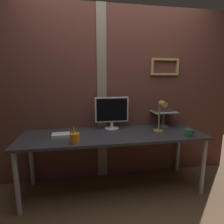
# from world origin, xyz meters

# --- Properties ---
(ground_plane) EXTENTS (6.00, 6.00, 0.00)m
(ground_plane) POSITION_xyz_m (0.00, 0.00, 0.00)
(ground_plane) COLOR brown
(brick_wall_back) EXTENTS (3.46, 0.16, 2.31)m
(brick_wall_back) POSITION_xyz_m (-0.00, 0.44, 1.16)
(brick_wall_back) COLOR brown
(brick_wall_back) RESTS_ON ground_plane
(desk) EXTENTS (2.20, 0.69, 0.73)m
(desk) POSITION_xyz_m (-0.10, 0.04, 0.67)
(desk) COLOR #333338
(desk) RESTS_ON ground_plane
(monitor) EXTENTS (0.44, 0.18, 0.42)m
(monitor) POSITION_xyz_m (-0.08, 0.26, 0.97)
(monitor) COLOR white
(monitor) RESTS_ON desk
(laptop_stand) EXTENTS (0.28, 0.22, 0.20)m
(laptop_stand) POSITION_xyz_m (0.64, 0.26, 0.87)
(laptop_stand) COLOR gray
(laptop_stand) RESTS_ON desk
(laptop) EXTENTS (0.32, 0.33, 0.21)m
(laptop) POSITION_xyz_m (0.64, 0.34, 0.98)
(laptop) COLOR #ADB2B7
(laptop) RESTS_ON laptop_stand
(desk_lamp) EXTENTS (0.12, 0.20, 0.40)m
(desk_lamp) POSITION_xyz_m (0.47, -0.01, 0.98)
(desk_lamp) COLOR tan
(desk_lamp) RESTS_ON desk
(pen_cup) EXTENTS (0.10, 0.10, 0.18)m
(pen_cup) POSITION_xyz_m (-0.55, -0.21, 0.78)
(pen_cup) COLOR orange
(pen_cup) RESTS_ON desk
(coffee_mug) EXTENTS (0.12, 0.08, 0.08)m
(coffee_mug) POSITION_xyz_m (0.73, -0.21, 0.77)
(coffee_mug) COLOR #33724C
(coffee_mug) RESTS_ON desk
(paper_clutter_stack) EXTENTS (0.21, 0.15, 0.03)m
(paper_clutter_stack) POSITION_xyz_m (-0.72, 0.04, 0.75)
(paper_clutter_stack) COLOR silver
(paper_clutter_stack) RESTS_ON desk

